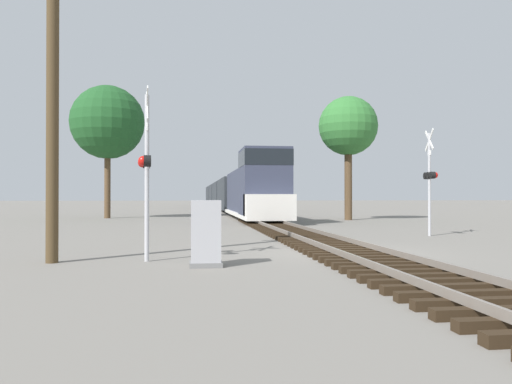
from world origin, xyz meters
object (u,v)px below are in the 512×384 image
Objects in this scene: crossing_signal_near at (146,165)px; crossing_signal_far at (430,177)px; relay_cabinet at (206,234)px; tree_far_right at (348,127)px; utility_pole at (53,88)px; tree_mid_background at (108,123)px; freight_train at (226,195)px.

crossing_signal_far is (11.37, 6.98, 0.03)m from crossing_signal_near.
tree_far_right reaches higher than relay_cabinet.
tree_far_right is at bearing 64.31° from relay_cabinet.
crossing_signal_near is 0.52× the size of utility_pole.
tree_mid_background is (-2.96, 26.93, 3.02)m from utility_pole.
crossing_signal_far is at bearing 39.65° from relay_cabinet.
tree_far_right reaches higher than crossing_signal_far.
freight_train is 45.32m from crossing_signal_far.
utility_pole is 26.28m from tree_far_right.
tree_far_right is at bearing 55.48° from utility_pole.
relay_cabinet is at bearing -17.37° from utility_pole.
crossing_signal_near is 13.35m from crossing_signal_far.
tree_far_right is (6.77, -30.34, 4.81)m from freight_train.
utility_pole is (-13.73, -6.95, 1.94)m from crossing_signal_far.
crossing_signal_near is 3.07m from utility_pole.
utility_pole is (-8.07, -51.91, 2.55)m from freight_train.
freight_train is 17.11× the size of crossing_signal_near.
relay_cabinet is 29.73m from tree_mid_background.
tree_far_right is at bearing -77.42° from freight_train.
freight_train is at bearing 12.48° from crossing_signal_far.
tree_mid_background is at bearing 103.65° from relay_cabinet.
freight_train is 7.43× the size of tree_mid_background.
tree_far_right reaches higher than utility_pole.
utility_pole is 27.26m from tree_mid_background.
crossing_signal_near is at bearing -78.86° from tree_mid_background.
tree_far_right is (1.11, 14.62, 4.20)m from crossing_signal_far.
freight_train is 52.26m from crossing_signal_near.
crossing_signal_near is at bearing 126.85° from crossing_signal_far.
utility_pole reaches higher than crossing_signal_near.
tree_far_right is (14.84, 21.57, 2.26)m from utility_pole.
freight_train reaches higher than crossing_signal_near.
crossing_signal_far reaches higher than crossing_signal_near.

